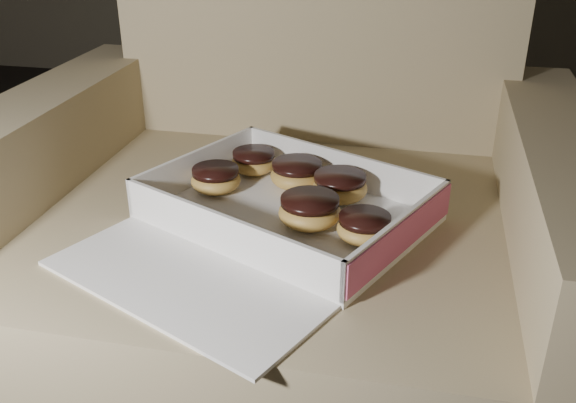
% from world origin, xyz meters
% --- Properties ---
extents(armchair, '(0.87, 0.73, 0.91)m').
position_xyz_m(armchair, '(0.28, 0.30, 0.29)').
color(armchair, '#998261').
rests_on(armchair, floor).
extents(bakery_box, '(0.49, 0.52, 0.06)m').
position_xyz_m(bakery_box, '(0.29, 0.18, 0.42)').
color(bakery_box, white).
rests_on(bakery_box, armchair).
extents(donut_a, '(0.08, 0.08, 0.04)m').
position_xyz_m(donut_a, '(0.34, 0.19, 0.44)').
color(donut_a, gold).
rests_on(donut_a, bakery_box).
extents(donut_b, '(0.07, 0.07, 0.04)m').
position_xyz_m(donut_b, '(0.22, 0.34, 0.43)').
color(donut_b, gold).
rests_on(donut_b, bakery_box).
extents(donut_c, '(0.08, 0.08, 0.04)m').
position_xyz_m(donut_c, '(0.37, 0.27, 0.44)').
color(donut_c, gold).
rests_on(donut_c, bakery_box).
extents(donut_d, '(0.08, 0.08, 0.04)m').
position_xyz_m(donut_d, '(0.30, 0.30, 0.44)').
color(donut_d, gold).
rests_on(donut_d, bakery_box).
extents(donut_e, '(0.07, 0.07, 0.04)m').
position_xyz_m(donut_e, '(0.42, 0.16, 0.43)').
color(donut_e, gold).
rests_on(donut_e, bakery_box).
extents(donut_f, '(0.07, 0.07, 0.04)m').
position_xyz_m(donut_f, '(0.19, 0.26, 0.43)').
color(donut_f, gold).
rests_on(donut_f, bakery_box).
extents(crumb_a, '(0.01, 0.01, 0.00)m').
position_xyz_m(crumb_a, '(0.33, 0.13, 0.42)').
color(crumb_a, black).
rests_on(crumb_a, bakery_box).
extents(crumb_b, '(0.01, 0.01, 0.00)m').
position_xyz_m(crumb_b, '(0.39, 0.08, 0.42)').
color(crumb_b, black).
rests_on(crumb_b, bakery_box).
extents(crumb_c, '(0.01, 0.01, 0.00)m').
position_xyz_m(crumb_c, '(0.42, 0.12, 0.42)').
color(crumb_c, black).
rests_on(crumb_c, bakery_box).
extents(crumb_d, '(0.01, 0.01, 0.00)m').
position_xyz_m(crumb_d, '(0.20, 0.17, 0.42)').
color(crumb_d, black).
rests_on(crumb_d, bakery_box).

